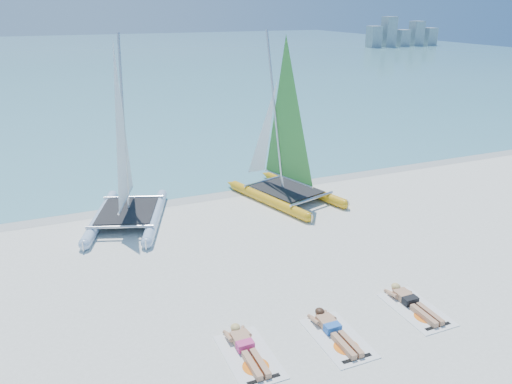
{
  "coord_description": "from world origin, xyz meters",
  "views": [
    {
      "loc": [
        -5.3,
        -11.98,
        6.95
      ],
      "look_at": [
        0.3,
        1.2,
        1.55
      ],
      "focal_mm": 35.0,
      "sensor_mm": 36.0,
      "label": 1
    }
  ],
  "objects_px": {
    "sunbather_a": "(246,347)",
    "towel_b": "(338,338)",
    "sunbather_b": "(333,329)",
    "towel_c": "(416,309)",
    "catamaran_yellow": "(279,146)",
    "towel_a": "(249,357)",
    "sunbather_c": "(411,301)",
    "catamaran_blue": "(124,168)"
  },
  "relations": [
    {
      "from": "towel_a",
      "to": "sunbather_b",
      "type": "distance_m",
      "value": 2.04
    },
    {
      "from": "sunbather_a",
      "to": "towel_b",
      "type": "bearing_deg",
      "value": -10.79
    },
    {
      "from": "catamaran_blue",
      "to": "towel_b",
      "type": "relative_size",
      "value": 3.42
    },
    {
      "from": "towel_b",
      "to": "sunbather_a",
      "type": "bearing_deg",
      "value": 169.21
    },
    {
      "from": "catamaran_yellow",
      "to": "sunbather_c",
      "type": "height_order",
      "value": "catamaran_yellow"
    },
    {
      "from": "sunbather_a",
      "to": "sunbather_c",
      "type": "xyz_separation_m",
      "value": [
        4.39,
        0.02,
        0.0
      ]
    },
    {
      "from": "catamaran_yellow",
      "to": "sunbather_c",
      "type": "bearing_deg",
      "value": -108.26
    },
    {
      "from": "sunbather_a",
      "to": "sunbather_c",
      "type": "distance_m",
      "value": 4.39
    },
    {
      "from": "sunbather_b",
      "to": "towel_c",
      "type": "xyz_separation_m",
      "value": [
        2.34,
        0.02,
        -0.11
      ]
    },
    {
      "from": "towel_a",
      "to": "sunbather_a",
      "type": "distance_m",
      "value": 0.22
    },
    {
      "from": "catamaran_yellow",
      "to": "sunbather_b",
      "type": "relative_size",
      "value": 3.66
    },
    {
      "from": "towel_b",
      "to": "sunbather_c",
      "type": "bearing_deg",
      "value": 9.82
    },
    {
      "from": "towel_b",
      "to": "sunbather_b",
      "type": "height_order",
      "value": "sunbather_b"
    },
    {
      "from": "towel_a",
      "to": "sunbather_a",
      "type": "bearing_deg",
      "value": 90.0
    },
    {
      "from": "sunbather_c",
      "to": "towel_a",
      "type": "bearing_deg",
      "value": -177.28
    },
    {
      "from": "catamaran_yellow",
      "to": "towel_b",
      "type": "height_order",
      "value": "catamaran_yellow"
    },
    {
      "from": "catamaran_yellow",
      "to": "towel_b",
      "type": "distance_m",
      "value": 9.13
    },
    {
      "from": "catamaran_yellow",
      "to": "towel_c",
      "type": "relative_size",
      "value": 3.41
    },
    {
      "from": "catamaran_blue",
      "to": "towel_a",
      "type": "bearing_deg",
      "value": -62.71
    },
    {
      "from": "towel_a",
      "to": "sunbather_a",
      "type": "xyz_separation_m",
      "value": [
        0.0,
        0.19,
        0.11
      ]
    },
    {
      "from": "sunbather_a",
      "to": "towel_b",
      "type": "relative_size",
      "value": 0.93
    },
    {
      "from": "sunbather_a",
      "to": "towel_c",
      "type": "distance_m",
      "value": 4.39
    },
    {
      "from": "towel_c",
      "to": "sunbather_c",
      "type": "distance_m",
      "value": 0.22
    },
    {
      "from": "towel_a",
      "to": "sunbather_c",
      "type": "distance_m",
      "value": 4.39
    },
    {
      "from": "sunbather_a",
      "to": "towel_b",
      "type": "distance_m",
      "value": 2.08
    },
    {
      "from": "catamaran_yellow",
      "to": "towel_a",
      "type": "xyz_separation_m",
      "value": [
        -4.64,
        -8.33,
        -1.98
      ]
    },
    {
      "from": "sunbather_c",
      "to": "towel_b",
      "type": "bearing_deg",
      "value": -170.18
    },
    {
      "from": "towel_b",
      "to": "sunbather_b",
      "type": "xyz_separation_m",
      "value": [
        0.0,
        0.19,
        0.11
      ]
    },
    {
      "from": "towel_b",
      "to": "catamaran_yellow",
      "type": "bearing_deg",
      "value": 73.06
    },
    {
      "from": "sunbather_a",
      "to": "towel_c",
      "type": "relative_size",
      "value": 0.93
    },
    {
      "from": "catamaran_blue",
      "to": "sunbather_c",
      "type": "distance_m",
      "value": 9.85
    },
    {
      "from": "catamaran_yellow",
      "to": "towel_c",
      "type": "distance_m",
      "value": 8.55
    },
    {
      "from": "sunbather_a",
      "to": "towel_b",
      "type": "xyz_separation_m",
      "value": [
        2.04,
        -0.39,
        -0.11
      ]
    },
    {
      "from": "towel_a",
      "to": "towel_c",
      "type": "height_order",
      "value": "same"
    },
    {
      "from": "catamaran_yellow",
      "to": "towel_b",
      "type": "xyz_separation_m",
      "value": [
        -2.6,
        -8.53,
        -1.98
      ]
    },
    {
      "from": "towel_a",
      "to": "sunbather_b",
      "type": "height_order",
      "value": "sunbather_b"
    },
    {
      "from": "sunbather_c",
      "to": "catamaran_blue",
      "type": "bearing_deg",
      "value": 124.62
    },
    {
      "from": "catamaran_blue",
      "to": "sunbather_b",
      "type": "xyz_separation_m",
      "value": [
        3.16,
        -8.19,
        -1.77
      ]
    },
    {
      "from": "sunbather_a",
      "to": "sunbather_b",
      "type": "xyz_separation_m",
      "value": [
        2.04,
        -0.2,
        0.0
      ]
    },
    {
      "from": "towel_c",
      "to": "towel_b",
      "type": "bearing_deg",
      "value": -174.79
    },
    {
      "from": "towel_a",
      "to": "catamaran_yellow",
      "type": "bearing_deg",
      "value": 60.88
    },
    {
      "from": "towel_b",
      "to": "sunbather_c",
      "type": "distance_m",
      "value": 2.38
    }
  ]
}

